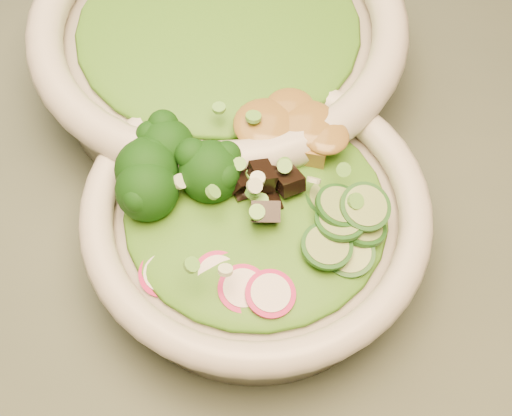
# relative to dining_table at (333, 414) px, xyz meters

# --- Properties ---
(dining_table) EXTENTS (1.20, 0.80, 0.75)m
(dining_table) POSITION_rel_dining_table_xyz_m (0.00, 0.00, 0.00)
(dining_table) COLOR black
(dining_table) RESTS_ON ground
(salad_bowl) EXTENTS (0.25, 0.25, 0.07)m
(salad_bowl) POSITION_rel_dining_table_xyz_m (-0.08, 0.08, 0.15)
(salad_bowl) COLOR beige
(salad_bowl) RESTS_ON dining_table
(side_bowl) EXTENTS (0.31, 0.31, 0.08)m
(side_bowl) POSITION_rel_dining_table_xyz_m (-0.14, 0.24, 0.16)
(side_bowl) COLOR beige
(side_bowl) RESTS_ON dining_table
(lettuce_bed) EXTENTS (0.19, 0.19, 0.02)m
(lettuce_bed) POSITION_rel_dining_table_xyz_m (-0.08, 0.08, 0.17)
(lettuce_bed) COLOR #276114
(lettuce_bed) RESTS_ON salad_bowl
(side_lettuce) EXTENTS (0.20, 0.20, 0.03)m
(side_lettuce) POSITION_rel_dining_table_xyz_m (-0.14, 0.24, 0.18)
(side_lettuce) COLOR #276114
(side_lettuce) RESTS_ON side_bowl
(broccoli_florets) EXTENTS (0.09, 0.09, 0.04)m
(broccoli_florets) POSITION_rel_dining_table_xyz_m (-0.14, 0.09, 0.18)
(broccoli_florets) COLOR black
(broccoli_florets) RESTS_ON salad_bowl
(radish_slices) EXTENTS (0.11, 0.07, 0.02)m
(radish_slices) POSITION_rel_dining_table_xyz_m (-0.09, 0.02, 0.17)
(radish_slices) COLOR #AE0D4B
(radish_slices) RESTS_ON salad_bowl
(cucumber_slices) EXTENTS (0.08, 0.08, 0.03)m
(cucumber_slices) POSITION_rel_dining_table_xyz_m (-0.02, 0.07, 0.18)
(cucumber_slices) COLOR #87A65C
(cucumber_slices) RESTS_ON salad_bowl
(mushroom_heap) EXTENTS (0.08, 0.08, 0.04)m
(mushroom_heap) POSITION_rel_dining_table_xyz_m (-0.08, 0.09, 0.18)
(mushroom_heap) COLOR black
(mushroom_heap) RESTS_ON salad_bowl
(tofu_cubes) EXTENTS (0.10, 0.08, 0.03)m
(tofu_cubes) POSITION_rel_dining_table_xyz_m (-0.07, 0.14, 0.18)
(tofu_cubes) COLOR olive
(tofu_cubes) RESTS_ON salad_bowl
(peanut_sauce) EXTENTS (0.06, 0.05, 0.01)m
(peanut_sauce) POSITION_rel_dining_table_xyz_m (-0.07, 0.14, 0.19)
(peanut_sauce) COLOR brown
(peanut_sauce) RESTS_ON tofu_cubes
(scallion_garnish) EXTENTS (0.17, 0.17, 0.02)m
(scallion_garnish) POSITION_rel_dining_table_xyz_m (-0.08, 0.08, 0.19)
(scallion_garnish) COLOR #5DAB3C
(scallion_garnish) RESTS_ON salad_bowl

